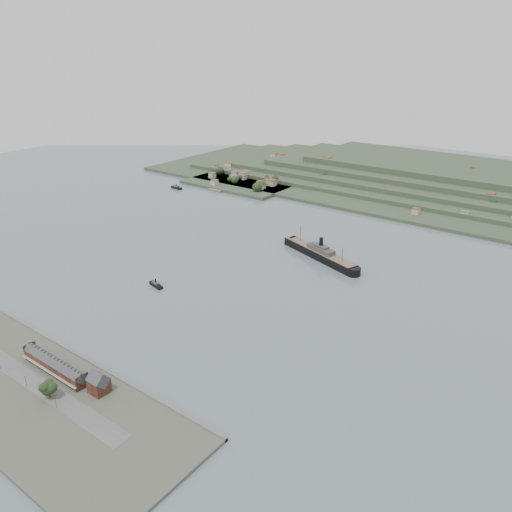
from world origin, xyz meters
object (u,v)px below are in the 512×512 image
Objects in this scene: terrace_row at (55,365)px; fig_tree at (48,388)px; tugboat at (156,285)px; gabled_building at (99,383)px; steamship at (317,253)px.

fig_tree is (19.10, -16.46, 2.17)m from terrace_row.
tugboat is (-41.05, 119.84, -5.09)m from terrace_row.
gabled_building is at bearing 6.12° from terrace_row.
fig_tree reaches higher than tugboat.
steamship is 272.05m from fig_tree.
gabled_building is at bearing 48.07° from fig_tree.
terrace_row is 257.50m from steamship.
steamship is at bearing 82.16° from terrace_row.
steamship is at bearing 90.54° from gabled_building.
steamship is (35.13, 255.08, -2.20)m from terrace_row.
gabled_building reaches higher than fig_tree.
steamship reaches higher than terrace_row.
terrace_row is 37.74m from gabled_building.
gabled_building is 140.10m from tugboat.
tugboat is at bearing 124.14° from gabled_building.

